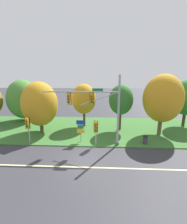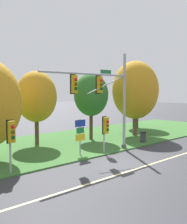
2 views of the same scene
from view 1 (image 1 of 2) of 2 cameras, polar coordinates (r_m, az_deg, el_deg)
name	(u,v)px [view 1 (image 1 of 2)]	position (r m, az deg, el deg)	size (l,w,h in m)	color
ground_plane	(85,159)	(14.53, -3.37, -17.62)	(160.00, 160.00, 0.00)	#333338
lane_stripe	(83,167)	(13.52, -3.94, -20.24)	(36.00, 0.16, 0.01)	beige
grass_verge	(91,128)	(21.95, -1.08, -6.26)	(48.00, 11.50, 0.10)	#386B2D
traffic_signal_mast	(98,105)	(15.65, 1.56, 2.76)	(8.22, 0.49, 7.56)	#9EA0A5
pedestrian_signal_near_kerb	(27,125)	(18.05, -23.87, -4.46)	(0.46, 0.55, 3.03)	#9EA0A5
pedestrian_signal_further_along	(96,128)	(16.15, 0.90, -6.26)	(0.46, 0.55, 2.74)	#9EA0A5
route_sign_post	(81,128)	(17.20, -4.92, -6.05)	(0.96, 0.08, 2.60)	slate
tree_left_of_mast	(23,99)	(27.36, -25.17, 4.42)	(5.10, 5.10, 6.84)	#423021
tree_behind_signpost	(40,104)	(20.74, -19.80, 2.85)	(4.62, 4.62, 6.73)	#4C3823
tree_mid_verge	(84,99)	(21.90, -3.67, 4.92)	(3.50, 3.50, 6.32)	#4C3823
tree_tall_centre	(121,100)	(20.62, 10.41, 4.55)	(3.26, 3.26, 6.30)	#4C3823
tree_right_far	(163,99)	(20.47, 24.85, 4.65)	(4.77, 4.77, 7.67)	brown
tree_furthest_back	(187,98)	(25.76, 32.02, 4.63)	(4.13, 4.13, 6.91)	#423021
trash_bin	(145,140)	(17.98, 19.08, -9.93)	(0.56, 0.56, 0.93)	#38383D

